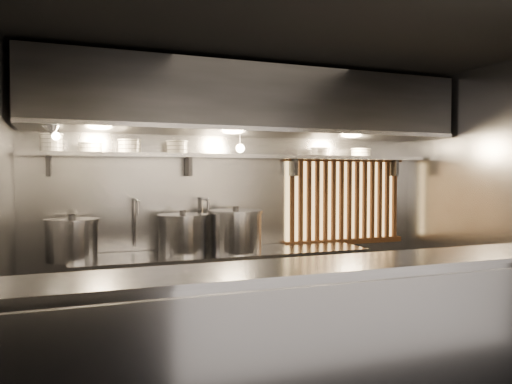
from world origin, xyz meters
TOP-DOWN VIEW (x-y plane):
  - floor at (0.00, 0.00)m, footprint 4.50×4.50m
  - ceiling at (0.00, 0.00)m, footprint 4.50×4.50m
  - wall_back at (0.00, 1.50)m, footprint 4.50×0.00m
  - wall_right at (2.25, 0.00)m, footprint 0.00×3.00m
  - serving_counter at (0.00, -0.96)m, footprint 4.50×0.56m
  - cooking_bench at (-0.30, 1.13)m, footprint 3.00×0.70m
  - bowl_shelf at (0.00, 1.32)m, footprint 4.40×0.34m
  - exhaust_hood at (0.00, 1.10)m, footprint 4.40×0.81m
  - wood_screen at (1.30, 1.45)m, footprint 1.56×0.09m
  - faucet_left at (-1.15, 1.37)m, footprint 0.04×0.30m
  - faucet_right at (-0.45, 1.37)m, footprint 0.04×0.30m
  - heat_lamp at (-1.90, 0.85)m, footprint 0.25×0.35m
  - pendant_bulb at (-0.10, 1.20)m, footprint 0.09×0.09m
  - stock_pot_left at (-1.75, 1.15)m, footprint 0.56×0.56m
  - stock_pot_mid at (-0.72, 1.15)m, footprint 0.58×0.58m
  - stock_pot_right at (-0.19, 1.08)m, footprint 0.56×0.56m
  - bowl_stack_0 at (-1.92, 1.32)m, footprint 0.21×0.21m
  - bowl_stack_1 at (-1.57, 1.32)m, footprint 0.22×0.22m
  - bowl_stack_2 at (-1.21, 1.32)m, footprint 0.23×0.23m
  - bowl_stack_3 at (-0.74, 1.32)m, footprint 0.22×0.22m
  - bowl_stack_4 at (0.90, 1.32)m, footprint 0.22×0.22m
  - bowl_stack_5 at (1.44, 1.32)m, footprint 0.24×0.24m

SIDE VIEW (x-z plane):
  - floor at x=0.00m, z-range 0.00..0.00m
  - cooking_bench at x=-0.30m, z-range 0.00..0.90m
  - serving_counter at x=0.00m, z-range 0.00..1.13m
  - stock_pot_left at x=-1.75m, z-range 0.88..1.30m
  - stock_pot_mid at x=-0.72m, z-range 0.88..1.32m
  - stock_pot_right at x=-0.19m, z-range 0.88..1.35m
  - faucet_left at x=-1.15m, z-range 1.06..1.56m
  - faucet_right at x=-0.45m, z-range 1.06..1.56m
  - wood_screen at x=1.30m, z-range 0.86..1.90m
  - wall_back at x=0.00m, z-range -0.85..3.65m
  - wall_right at x=2.25m, z-range -0.10..2.90m
  - bowl_shelf at x=0.00m, z-range 1.86..1.90m
  - bowl_stack_5 at x=1.44m, z-range 1.90..1.99m
  - bowl_stack_1 at x=-1.57m, z-range 1.90..1.99m
  - bowl_stack_4 at x=0.90m, z-range 1.90..1.99m
  - pendant_bulb at x=-0.10m, z-range 1.87..2.05m
  - bowl_stack_2 at x=-1.21m, z-range 1.90..2.03m
  - bowl_stack_3 at x=-0.74m, z-range 1.90..2.03m
  - bowl_stack_0 at x=-1.92m, z-range 1.90..2.07m
  - heat_lamp at x=-1.90m, z-range 1.97..2.17m
  - exhaust_hood at x=0.00m, z-range 2.10..2.75m
  - ceiling at x=0.00m, z-range 2.80..2.80m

